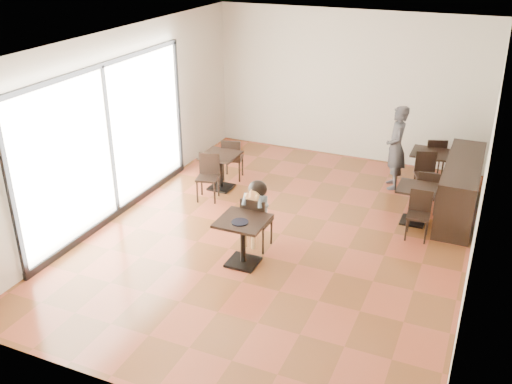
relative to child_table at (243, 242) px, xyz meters
The scene contains 23 objects.
floor 1.17m from the child_table, 79.66° to the left, with size 6.00×8.00×0.01m, color brown.
ceiling 3.03m from the child_table, 79.66° to the left, with size 6.00×8.00×0.01m, color silver.
wall_back 5.23m from the child_table, 87.77° to the left, with size 6.00×0.01×3.20m, color beige.
wall_front 3.17m from the child_table, 86.11° to the right, with size 6.00×0.01×3.20m, color beige.
wall_left 3.24m from the child_table, 158.83° to the left, with size 0.01×8.00×3.20m, color beige.
wall_right 3.59m from the child_table, 18.75° to the left, with size 0.01×8.00×3.20m, color beige.
storefront_window 3.01m from the child_table, 168.08° to the left, with size 0.04×4.50×2.60m, color white.
child_table is the anchor object (origin of this frame).
child_chair 0.56m from the child_table, 90.00° to the left, with size 0.41×0.41×0.91m, color black, non-canonical shape.
child 0.58m from the child_table, 90.00° to the left, with size 0.41×0.57×1.15m, color slate, non-canonical shape.
plate 0.40m from the child_table, 90.00° to the right, with size 0.26×0.26×0.02m, color black.
pizza_slice 0.71m from the child_table, 90.00° to the left, with size 0.27×0.21×0.06m, color #E7C47A, non-canonical shape.
adult_patron 4.11m from the child_table, 67.85° to the left, with size 0.61×0.40×1.66m, color #37363B.
cafe_table_mid 3.25m from the child_table, 47.97° to the left, with size 0.64×0.64×0.68m, color black, non-canonical shape.
cafe_table_left 2.83m from the child_table, 123.42° to the left, with size 0.68×0.68×0.72m, color black, non-canonical shape.
cafe_table_back 4.62m from the child_table, 62.19° to the left, with size 0.69×0.69×0.72m, color black, non-canonical shape.
chair_mid_a 3.76m from the child_table, 52.03° to the left, with size 0.37×0.37×0.81m, color black, non-canonical shape.
chair_mid_b 2.97m from the child_table, 38.88° to the left, with size 0.37×0.37×0.81m, color black, non-canonical shape.
chair_left_a 3.30m from the child_table, 118.16° to the left, with size 0.39×0.39×0.87m, color black, non-canonical shape.
chair_left_b 2.39m from the child_table, 130.70° to the left, with size 0.39×0.39×0.87m, color black, non-canonical shape.
chair_back_a 5.08m from the child_table, 64.46° to the left, with size 0.39×0.39×0.87m, color black, non-canonical shape.
chair_back_b 4.16m from the child_table, 58.22° to the left, with size 0.39×0.39×0.87m, color black, non-canonical shape.
service_counter 4.20m from the child_table, 47.29° to the left, with size 0.60×2.40×1.00m, color black.
Camera 1 is at (2.97, -7.90, 4.72)m, focal length 40.00 mm.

